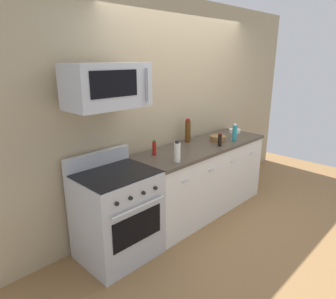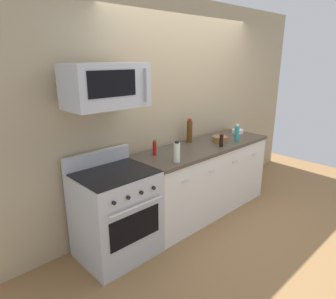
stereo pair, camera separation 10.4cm
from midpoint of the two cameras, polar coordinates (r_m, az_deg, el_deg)
ground_plane at (r=4.25m, az=7.15°, el=-11.16°), size 6.12×6.12×0.00m
back_wall at (r=4.07m, az=3.35°, el=7.83°), size 5.10×0.10×2.70m
counter_unit at (r=4.05m, az=7.39°, el=-5.42°), size 2.01×0.66×0.92m
range_oven at (r=3.19m, az=-8.86°, el=-11.80°), size 0.76×0.69×1.07m
microwave at (r=2.85m, az=-10.57°, el=11.76°), size 0.74×0.44×0.40m
bottle_wine_amber at (r=3.98m, az=4.82°, el=3.46°), size 0.07×0.07×0.31m
bottle_soy_sauce_dark at (r=3.85m, az=10.78°, el=1.70°), size 0.05×0.05×0.17m
bottle_vinegar_white at (r=3.21m, az=2.59°, el=-0.53°), size 0.07×0.07×0.23m
bottle_dish_soap at (r=4.13m, az=13.55°, el=2.99°), size 0.06×0.06×0.23m
bottle_hot_sauce_red at (r=3.45m, az=-1.69°, el=0.29°), size 0.04×0.04×0.18m
bowl_wooden_salad at (r=4.08m, az=10.45°, el=1.99°), size 0.21×0.21×0.07m
bowl_white_ceramic at (r=4.61m, az=13.61°, el=3.37°), size 0.17×0.17×0.05m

